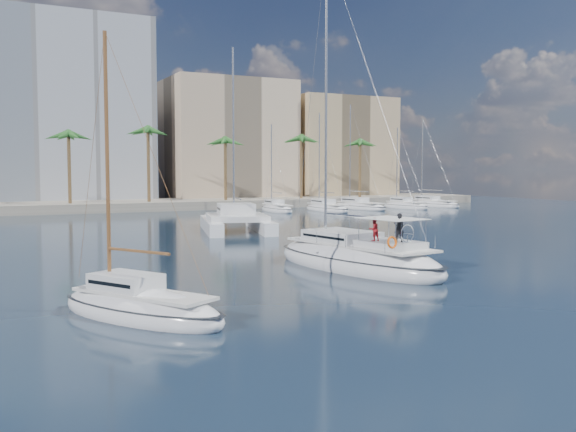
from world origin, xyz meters
TOP-DOWN VIEW (x-y plane):
  - ground at (0.00, 0.00)m, footprint 160.00×160.00m
  - quay at (0.00, 61.00)m, footprint 120.00×14.00m
  - building_modern at (-12.00, 73.00)m, footprint 42.00×16.00m
  - building_beige at (22.00, 70.00)m, footprint 20.00×14.00m
  - building_tan_right at (42.00, 68.00)m, footprint 18.00×12.00m
  - palm_centre at (0.00, 57.00)m, footprint 3.60×3.60m
  - palm_right at (34.00, 57.00)m, footprint 3.60×3.60m
  - main_sloop at (2.73, 0.68)m, footprint 6.04×13.41m
  - small_sloop at (-11.00, -5.87)m, footprint 6.12×8.12m
  - catamaran at (5.05, 24.22)m, footprint 8.48×12.51m
  - seagull at (1.23, 1.54)m, footprint 1.20×0.52m
  - moored_yacht_a at (20.00, 47.00)m, footprint 3.37×9.52m
  - moored_yacht_b at (26.50, 45.00)m, footprint 3.32×10.83m
  - moored_yacht_c at (33.00, 47.00)m, footprint 3.98×12.33m
  - moored_yacht_d at (39.50, 45.00)m, footprint 3.52×9.55m
  - moored_yacht_e at (46.00, 47.00)m, footprint 4.61×11.11m

SIDE VIEW (x-z plane):
  - ground at x=0.00m, z-range 0.00..0.00m
  - moored_yacht_a at x=20.00m, z-range -5.95..5.95m
  - moored_yacht_b at x=26.50m, z-range -6.86..6.86m
  - moored_yacht_c at x=33.00m, z-range -7.77..7.77m
  - moored_yacht_d at x=39.50m, z-range -5.95..5.95m
  - moored_yacht_e at x=46.00m, z-range -6.86..6.86m
  - small_sloop at x=-11.00m, z-range -5.28..6.12m
  - main_sloop at x=2.73m, z-range -9.03..10.16m
  - quay at x=0.00m, z-range 0.00..1.20m
  - seagull at x=1.23m, z-range 0.85..1.07m
  - catamaran at x=5.05m, z-range -7.23..9.50m
  - building_tan_right at x=42.00m, z-range 0.00..18.00m
  - building_beige at x=22.00m, z-range 0.00..20.00m
  - palm_centre at x=0.00m, z-range 4.13..16.43m
  - palm_right at x=34.00m, z-range 4.13..16.43m
  - building_modern at x=-12.00m, z-range 0.00..28.00m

